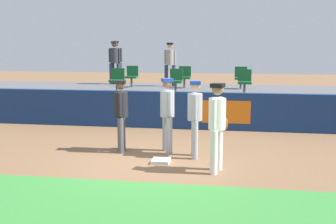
{
  "coord_description": "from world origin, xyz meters",
  "views": [
    {
      "loc": [
        1.88,
        -9.0,
        2.62
      ],
      "look_at": [
        0.28,
        0.86,
        1.0
      ],
      "focal_mm": 44.24,
      "sensor_mm": 36.0,
      "label": 1
    }
  ],
  "objects": [
    {
      "name": "spectator_casual",
      "position": [
        -3.14,
        8.16,
        2.03
      ],
      "size": [
        0.5,
        0.42,
        1.83
      ],
      "rotation": [
        0.0,
        0.0,
        3.39
      ],
      "color": "#33384C",
      "rests_on": "bleacher_platform"
    },
    {
      "name": "player_umpire",
      "position": [
        -0.86,
        0.71,
        1.03
      ],
      "size": [
        0.38,
        0.49,
        1.78
      ],
      "rotation": [
        0.0,
        0.0,
        -1.44
      ],
      "color": "#4C4C51",
      "rests_on": "ground_plane"
    },
    {
      "name": "seat_back_center",
      "position": [
        -0.06,
        7.04,
        1.44
      ],
      "size": [
        0.47,
        0.44,
        0.84
      ],
      "color": "#4C4C51",
      "rests_on": "bleacher_platform"
    },
    {
      "name": "spectator_capped",
      "position": [
        -3.18,
        8.07,
        2.01
      ],
      "size": [
        0.51,
        0.34,
        1.81
      ],
      "rotation": [
        0.0,
        0.0,
        3.14
      ],
      "color": "#33384C",
      "rests_on": "bleacher_platform"
    },
    {
      "name": "seat_back_right",
      "position": [
        2.1,
        7.04,
        1.44
      ],
      "size": [
        0.47,
        0.44,
        0.84
      ],
      "color": "#4C4C51",
      "rests_on": "bleacher_platform"
    },
    {
      "name": "player_coach_visitor",
      "position": [
        0.98,
        0.47,
        1.05
      ],
      "size": [
        0.38,
        0.5,
        1.81
      ],
      "rotation": [
        0.0,
        0.0,
        -1.44
      ],
      "color": "#9EA3AD",
      "rests_on": "ground_plane"
    },
    {
      "name": "field_wall",
      "position": [
        0.01,
        3.8,
        0.58
      ],
      "size": [
        18.0,
        0.26,
        1.17
      ],
      "color": "navy",
      "rests_on": "ground_plane"
    },
    {
      "name": "first_base",
      "position": [
        0.28,
        -0.14,
        0.04
      ],
      "size": [
        0.4,
        0.4,
        0.08
      ],
      "primitive_type": "cube",
      "color": "white",
      "rests_on": "ground_plane"
    },
    {
      "name": "seat_front_center",
      "position": [
        -0.15,
        5.24,
        1.44
      ],
      "size": [
        0.45,
        0.44,
        0.84
      ],
      "color": "#4C4C51",
      "rests_on": "bleacher_platform"
    },
    {
      "name": "bleacher_platform",
      "position": [
        0.0,
        6.37,
        0.48
      ],
      "size": [
        18.0,
        4.8,
        0.97
      ],
      "primitive_type": "cube",
      "color": "#59595E",
      "rests_on": "ground_plane"
    },
    {
      "name": "ground_plane",
      "position": [
        0.0,
        0.0,
        0.0
      ],
      "size": [
        60.0,
        60.0,
        0.0
      ],
      "primitive_type": "plane",
      "color": "brown"
    },
    {
      "name": "seat_front_left",
      "position": [
        -2.26,
        5.24,
        1.44
      ],
      "size": [
        0.48,
        0.44,
        0.84
      ],
      "color": "#4C4C51",
      "rests_on": "bleacher_platform"
    },
    {
      "name": "seat_front_right",
      "position": [
        2.21,
        5.24,
        1.44
      ],
      "size": [
        0.46,
        0.44,
        0.84
      ],
      "color": "#4C4C51",
      "rests_on": "bleacher_platform"
    },
    {
      "name": "player_fielder_home",
      "position": [
        1.55,
        -0.61,
        1.07
      ],
      "size": [
        0.46,
        0.54,
        1.85
      ],
      "rotation": [
        0.0,
        0.0,
        -1.84
      ],
      "color": "white",
      "rests_on": "ground_plane"
    },
    {
      "name": "seat_back_left",
      "position": [
        -2.18,
        7.04,
        1.44
      ],
      "size": [
        0.46,
        0.44,
        0.84
      ],
      "color": "#4C4C51",
      "rests_on": "bleacher_platform"
    },
    {
      "name": "player_runner_visitor",
      "position": [
        0.27,
        0.82,
        1.06
      ],
      "size": [
        0.46,
        0.47,
        1.83
      ],
      "rotation": [
        0.0,
        0.0,
        -1.12
      ],
      "color": "#9EA3AD",
      "rests_on": "ground_plane"
    },
    {
      "name": "spectator_hooded",
      "position": [
        -0.73,
        7.59,
        1.98
      ],
      "size": [
        0.49,
        0.35,
        1.75
      ],
      "rotation": [
        0.0,
        0.0,
        3.08
      ],
      "color": "#33384C",
      "rests_on": "bleacher_platform"
    },
    {
      "name": "grass_foreground_strip",
      "position": [
        0.0,
        -2.91,
        0.0
      ],
      "size": [
        18.0,
        2.8,
        0.01
      ],
      "primitive_type": "cube",
      "color": "#388438",
      "rests_on": "ground_plane"
    }
  ]
}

